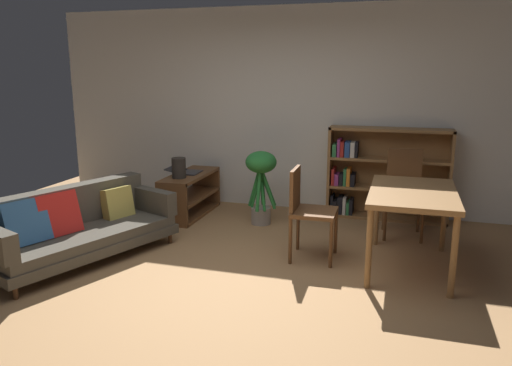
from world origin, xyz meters
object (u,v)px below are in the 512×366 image
object	(u,v)px
bookshelf	(380,174)
open_laptop	(185,171)
media_console	(190,195)
fabric_couch	(76,226)
dining_chair_near	(307,207)
potted_floor_plant	(261,177)
dining_chair_far	(404,188)
desk_speaker	(179,168)
dining_table	(413,199)

from	to	relation	value
bookshelf	open_laptop	bearing A→B (deg)	-167.29
media_console	fabric_couch	bearing A→B (deg)	-104.44
open_laptop	dining_chair_near	size ratio (longest dim) A/B	0.47
potted_floor_plant	dining_chair_far	size ratio (longest dim) A/B	0.92
potted_floor_plant	media_console	bearing A→B (deg)	173.87
potted_floor_plant	dining_chair_near	bearing A→B (deg)	-51.77
desk_speaker	bookshelf	world-z (taller)	bookshelf
open_laptop	potted_floor_plant	size ratio (longest dim) A/B	0.48
potted_floor_plant	open_laptop	bearing A→B (deg)	171.66
fabric_couch	open_laptop	world-z (taller)	fabric_couch
dining_chair_far	media_console	bearing A→B (deg)	179.57
dining_chair_near	dining_chair_far	distance (m)	1.40
bookshelf	desk_speaker	bearing A→B (deg)	-160.20
fabric_couch	dining_chair_far	size ratio (longest dim) A/B	2.06
potted_floor_plant	dining_chair_far	distance (m)	1.69
desk_speaker	bookshelf	size ratio (longest dim) A/B	0.17
dining_chair_far	bookshelf	bearing A→B (deg)	115.68
dining_table	dining_chair_far	size ratio (longest dim) A/B	1.27
dining_table	dining_chair_near	world-z (taller)	dining_chair_near
dining_chair_far	bookshelf	xyz separation A→B (m)	(-0.30, 0.63, 0.02)
dining_table	dining_chair_far	distance (m)	1.04
fabric_couch	dining_chair_far	xyz separation A→B (m)	(3.15, 1.75, 0.20)
media_console	open_laptop	size ratio (longest dim) A/B	2.57
dining_chair_far	desk_speaker	bearing A→B (deg)	-174.95
media_console	dining_chair_far	size ratio (longest dim) A/B	1.14
open_laptop	bookshelf	xyz separation A→B (m)	(2.47, 0.56, 0.00)
fabric_couch	dining_chair_near	size ratio (longest dim) A/B	2.20
dining_chair_far	open_laptop	bearing A→B (deg)	178.52
desk_speaker	dining_table	xyz separation A→B (m)	(2.79, -0.79, 0.01)
dining_table	media_console	bearing A→B (deg)	159.25
desk_speaker	potted_floor_plant	distance (m)	1.05
desk_speaker	dining_table	size ratio (longest dim) A/B	0.20
desk_speaker	dining_chair_far	world-z (taller)	dining_chair_far
open_laptop	dining_chair_far	xyz separation A→B (m)	(2.77, -0.07, -0.02)
dining_table	dining_chair_far	bearing A→B (deg)	94.36
dining_chair_near	dining_chair_far	bearing A→B (deg)	48.73
fabric_couch	open_laptop	distance (m)	1.87
media_console	dining_chair_near	xyz separation A→B (m)	(1.77, -1.07, 0.26)
desk_speaker	dining_chair_near	xyz separation A→B (m)	(1.79, -0.81, -0.14)
media_console	desk_speaker	xyz separation A→B (m)	(-0.02, -0.26, 0.41)
dining_table	bookshelf	xyz separation A→B (m)	(-0.38, 1.66, -0.12)
dining_table	dining_chair_near	bearing A→B (deg)	-178.62
media_console	desk_speaker	distance (m)	0.49
dining_chair_near	bookshelf	xyz separation A→B (m)	(0.62, 1.68, 0.04)
fabric_couch	desk_speaker	bearing A→B (deg)	74.08
dining_table	bookshelf	bearing A→B (deg)	102.94
fabric_couch	dining_chair_near	xyz separation A→B (m)	(2.22, 0.70, 0.19)
dining_chair_near	media_console	bearing A→B (deg)	148.72
dining_chair_far	bookshelf	size ratio (longest dim) A/B	0.66
desk_speaker	potted_floor_plant	bearing A→B (deg)	8.41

